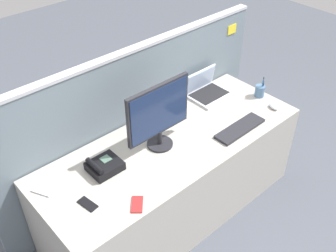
{
  "coord_description": "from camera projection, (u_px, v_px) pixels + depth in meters",
  "views": [
    {
      "loc": [
        -1.53,
        -1.65,
        2.63
      ],
      "look_at": [
        0.0,
        0.05,
        0.87
      ],
      "focal_mm": 42.47,
      "sensor_mm": 36.0,
      "label": 1
    }
  ],
  "objects": [
    {
      "name": "keyboard_main",
      "position": [
        240.0,
        128.0,
        3.04
      ],
      "size": [
        0.45,
        0.14,
        0.02
      ],
      "primitive_type": "cube",
      "rotation": [
        0.0,
        0.0,
        0.01
      ],
      "color": "#232328",
      "rests_on": "desk"
    },
    {
      "name": "cell_phone_silver_slab",
      "position": [
        43.0,
        191.0,
        2.54
      ],
      "size": [
        0.12,
        0.15,
        0.01
      ],
      "primitive_type": "cube",
      "rotation": [
        0.0,
        0.0,
        0.46
      ],
      "color": "#B7BAC1",
      "rests_on": "desk"
    },
    {
      "name": "cubicle_divider",
      "position": [
        136.0,
        123.0,
        3.23
      ],
      "size": [
        2.5,
        0.07,
        1.35
      ],
      "color": "slate",
      "rests_on": "ground_plane"
    },
    {
      "name": "computer_mouse_right_hand",
      "position": [
        274.0,
        107.0,
        3.27
      ],
      "size": [
        0.09,
        0.11,
        0.03
      ],
      "primitive_type": "ellipsoid",
      "rotation": [
        0.0,
        0.0,
        -0.31
      ],
      "color": "silver",
      "rests_on": "desk"
    },
    {
      "name": "ground_plane",
      "position": [
        172.0,
        210.0,
        3.39
      ],
      "size": [
        10.0,
        10.0,
        0.0
      ],
      "primitive_type": "plane",
      "color": "#4C515B"
    },
    {
      "name": "cell_phone_black_slab",
      "position": [
        88.0,
        204.0,
        2.45
      ],
      "size": [
        0.08,
        0.14,
        0.01
      ],
      "primitive_type": "cube",
      "rotation": [
        0.0,
        0.0,
        0.16
      ],
      "color": "black",
      "rests_on": "desk"
    },
    {
      "name": "desk",
      "position": [
        172.0,
        178.0,
        3.16
      ],
      "size": [
        2.11,
        0.8,
        0.75
      ],
      "primitive_type": "cube",
      "color": "#ADA89E",
      "rests_on": "ground_plane"
    },
    {
      "name": "cell_phone_red_case",
      "position": [
        137.0,
        204.0,
        2.45
      ],
      "size": [
        0.14,
        0.15,
        0.01
      ],
      "primitive_type": "cube",
      "rotation": [
        0.0,
        0.0,
        -0.73
      ],
      "color": "#B22323",
      "rests_on": "desk"
    },
    {
      "name": "laptop",
      "position": [
        206.0,
        90.0,
        3.42
      ],
      "size": [
        0.34,
        0.29,
        0.21
      ],
      "color": "silver",
      "rests_on": "desk"
    },
    {
      "name": "desk_phone",
      "position": [
        104.0,
        166.0,
        2.68
      ],
      "size": [
        0.22,
        0.19,
        0.1
      ],
      "color": "black",
      "rests_on": "desk"
    },
    {
      "name": "desktop_monitor",
      "position": [
        159.0,
        113.0,
        2.74
      ],
      "size": [
        0.53,
        0.19,
        0.5
      ],
      "color": "#232328",
      "rests_on": "desk"
    },
    {
      "name": "pen_cup",
      "position": [
        260.0,
        91.0,
        3.39
      ],
      "size": [
        0.08,
        0.08,
        0.19
      ],
      "color": "#4C7093",
      "rests_on": "desk"
    }
  ]
}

